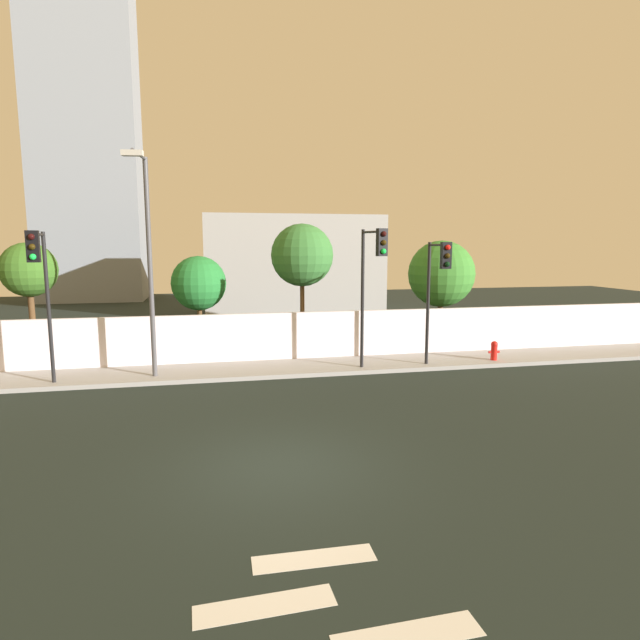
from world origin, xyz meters
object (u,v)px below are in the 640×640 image
(roadside_tree_leftmost, at_px, (29,271))
(roadside_tree_rightmost, at_px, (441,274))
(roadside_tree_midright, at_px, (302,256))
(traffic_light_center, at_px, (40,275))
(roadside_tree_midleft, at_px, (199,284))
(traffic_light_left, at_px, (438,276))
(street_lamp_curbside, at_px, (148,251))
(fire_hydrant, at_px, (494,350))
(traffic_light_right, at_px, (372,269))

(roadside_tree_leftmost, xyz_separation_m, roadside_tree_rightmost, (16.48, 0.00, -0.31))
(roadside_tree_leftmost, relative_size, roadside_tree_midright, 0.86)
(traffic_light_center, bearing_deg, roadside_tree_midleft, 43.55)
(traffic_light_left, relative_size, roadside_tree_rightmost, 0.95)
(traffic_light_left, height_order, street_lamp_curbside, street_lamp_curbside)
(traffic_light_left, relative_size, traffic_light_center, 0.94)
(street_lamp_curbside, bearing_deg, roadside_tree_midleft, 67.22)
(traffic_light_left, height_order, roadside_tree_rightmost, roadside_tree_rightmost)
(traffic_light_left, bearing_deg, roadside_tree_leftmost, 163.65)
(roadside_tree_leftmost, bearing_deg, traffic_light_center, -68.89)
(traffic_light_left, xyz_separation_m, roadside_tree_midleft, (-8.24, 4.22, -0.43))
(roadside_tree_rightmost, bearing_deg, fire_hydrant, -78.97)
(traffic_light_center, distance_m, roadside_tree_rightmost, 15.44)
(traffic_light_center, distance_m, street_lamp_curbside, 3.17)
(fire_hydrant, height_order, roadside_tree_leftmost, roadside_tree_leftmost)
(street_lamp_curbside, xyz_separation_m, roadside_tree_leftmost, (-4.66, 3.53, -0.76))
(traffic_light_center, bearing_deg, fire_hydrant, 3.03)
(traffic_light_right, relative_size, roadside_tree_midright, 0.91)
(roadside_tree_leftmost, bearing_deg, traffic_light_right, -19.23)
(roadside_tree_leftmost, bearing_deg, roadside_tree_rightmost, 0.00)
(traffic_light_left, bearing_deg, roadside_tree_rightmost, 63.57)
(fire_hydrant, distance_m, roadside_tree_rightmost, 4.44)
(fire_hydrant, relative_size, roadside_tree_midright, 0.14)
(traffic_light_right, height_order, roadside_tree_rightmost, traffic_light_right)
(roadside_tree_rightmost, bearing_deg, traffic_light_center, -163.94)
(traffic_light_center, height_order, street_lamp_curbside, street_lamp_curbside)
(traffic_light_center, height_order, traffic_light_right, traffic_light_right)
(street_lamp_curbside, relative_size, roadside_tree_rightmost, 1.51)
(fire_hydrant, bearing_deg, roadside_tree_midleft, 162.60)
(traffic_light_left, bearing_deg, traffic_light_right, 179.28)
(roadside_tree_leftmost, bearing_deg, street_lamp_curbside, -37.18)
(roadside_tree_midright, bearing_deg, roadside_tree_midleft, 180.00)
(roadside_tree_midleft, xyz_separation_m, roadside_tree_rightmost, (10.34, 0.00, 0.26))
(roadside_tree_midleft, height_order, roadside_tree_midright, roadside_tree_midright)
(roadside_tree_leftmost, relative_size, roadside_tree_midleft, 1.13)
(traffic_light_center, distance_m, fire_hydrant, 15.83)
(fire_hydrant, xyz_separation_m, roadside_tree_leftmost, (-17.15, 3.45, 3.03))
(fire_hydrant, relative_size, roadside_tree_midleft, 0.18)
(traffic_light_center, bearing_deg, street_lamp_curbside, 13.78)
(traffic_light_right, bearing_deg, roadside_tree_midleft, 144.47)
(street_lamp_curbside, xyz_separation_m, fire_hydrant, (12.50, 0.08, -3.79))
(street_lamp_curbside, bearing_deg, traffic_light_right, -5.10)
(roadside_tree_leftmost, xyz_separation_m, roadside_tree_midleft, (6.14, 0.00, -0.57))
(traffic_light_center, xyz_separation_m, roadside_tree_leftmost, (-1.65, 4.27, -0.07))
(traffic_light_right, height_order, street_lamp_curbside, street_lamp_curbside)
(traffic_light_right, relative_size, street_lamp_curbside, 0.69)
(traffic_light_left, xyz_separation_m, traffic_light_center, (-12.74, -0.05, 0.22))
(traffic_light_center, xyz_separation_m, fire_hydrant, (15.51, 0.82, -3.10))
(traffic_light_left, relative_size, roadside_tree_midleft, 1.09)
(traffic_light_right, xyz_separation_m, roadside_tree_midright, (-1.69, 4.19, 0.36))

